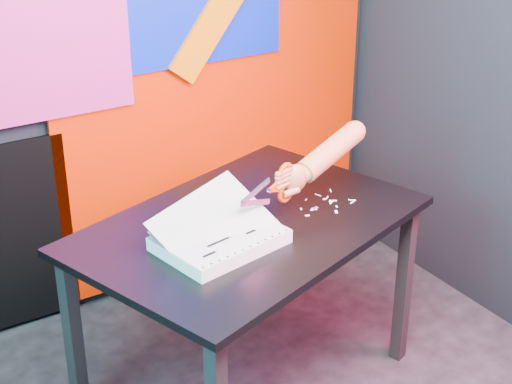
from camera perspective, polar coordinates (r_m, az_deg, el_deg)
room at (r=2.00m, az=1.32°, el=4.73°), size 3.01×3.01×2.71m
backdrop at (r=3.40m, az=-11.56°, el=6.01°), size 2.88×0.05×2.08m
work_table at (r=2.87m, az=-0.55°, el=-3.68°), size 1.42×1.16×0.75m
printout_stack at (r=2.66m, az=-2.65°, el=-3.45°), size 0.46×0.36×0.21m
scissors at (r=2.77m, az=1.91°, el=0.55°), size 0.27×0.08×0.15m
hand_forearm at (r=2.93m, az=5.02°, el=2.66°), size 0.48×0.18×0.18m
paper_clippings at (r=2.96m, az=5.13°, el=-0.87°), size 0.24×0.18×0.00m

